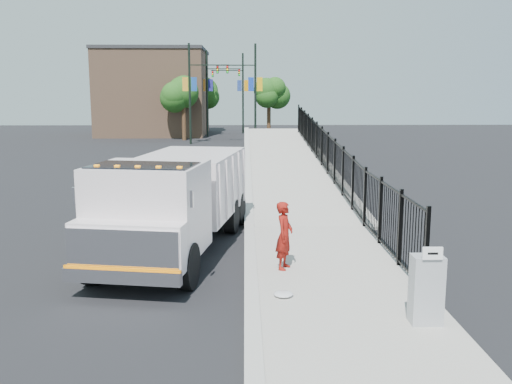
{
  "coord_description": "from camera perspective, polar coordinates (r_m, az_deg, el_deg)",
  "views": [
    {
      "loc": [
        -0.13,
        -13.09,
        4.23
      ],
      "look_at": [
        0.17,
        2.0,
        1.56
      ],
      "focal_mm": 40.0,
      "sensor_mm": 36.0,
      "label": 1
    }
  ],
  "objects": [
    {
      "name": "tree_0",
      "position": [
        50.48,
        -7.27,
        9.64
      ],
      "size": [
        2.86,
        2.86,
        5.43
      ],
      "color": "#382314",
      "rests_on": "ground"
    },
    {
      "name": "building",
      "position": [
        57.77,
        -10.11,
        9.65
      ],
      "size": [
        10.0,
        10.0,
        8.0
      ],
      "primitive_type": "cube",
      "color": "#8C664C",
      "rests_on": "ground"
    },
    {
      "name": "light_pole_0",
      "position": [
        46.69,
        -6.27,
        10.14
      ],
      "size": [
        3.77,
        0.22,
        8.0
      ],
      "color": "black",
      "rests_on": "ground"
    },
    {
      "name": "utility_cabinet",
      "position": [
        10.74,
        16.67,
        -9.33
      ],
      "size": [
        0.55,
        0.4,
        1.25
      ],
      "primitive_type": "cube",
      "color": "gray",
      "rests_on": "sidewalk"
    },
    {
      "name": "ramp",
      "position": [
        29.48,
        3.27,
        1.77
      ],
      "size": [
        3.95,
        24.06,
        3.19
      ],
      "primitive_type": "cube",
      "rotation": [
        0.06,
        0.0,
        0.0
      ],
      "color": "#9E998E",
      "rests_on": "ground"
    },
    {
      "name": "iron_fence",
      "position": [
        25.57,
        7.16,
        2.48
      ],
      "size": [
        0.1,
        28.0,
        1.8
      ],
      "primitive_type": "cube",
      "color": "black",
      "rests_on": "ground"
    },
    {
      "name": "truck",
      "position": [
        15.04,
        -8.22,
        -0.52
      ],
      "size": [
        3.73,
        8.09,
        2.67
      ],
      "rotation": [
        0.0,
        0.0,
        -0.17
      ],
      "color": "black",
      "rests_on": "ground"
    },
    {
      "name": "worker",
      "position": [
        13.32,
        2.86,
        -4.37
      ],
      "size": [
        0.57,
        0.68,
        1.6
      ],
      "primitive_type": "imported",
      "rotation": [
        0.0,
        0.0,
        1.2
      ],
      "color": "maroon",
      "rests_on": "sidewalk"
    },
    {
      "name": "debris",
      "position": [
        11.77,
        2.76,
        -10.15
      ],
      "size": [
        0.4,
        0.4,
        0.1
      ],
      "primitive_type": "ellipsoid",
      "color": "silver",
      "rests_on": "sidewalk"
    },
    {
      "name": "ground",
      "position": [
        13.75,
        -0.54,
        -7.87
      ],
      "size": [
        120.0,
        120.0,
        0.0
      ],
      "primitive_type": "plane",
      "color": "black",
      "rests_on": "ground"
    },
    {
      "name": "arrow_sign",
      "position": [
        10.32,
        17.25,
        -5.87
      ],
      "size": [
        0.35,
        0.04,
        0.22
      ],
      "primitive_type": "cube",
      "color": "white",
      "rests_on": "utility_cabinet"
    },
    {
      "name": "curb",
      "position": [
        11.84,
        -0.44,
        -10.47
      ],
      "size": [
        0.3,
        12.0,
        0.16
      ],
      "primitive_type": "cube",
      "color": "#ADAAA3",
      "rests_on": "ground"
    },
    {
      "name": "tree_1",
      "position": [
        52.13,
        1.3,
        9.68
      ],
      "size": [
        2.19,
        2.19,
        5.1
      ],
      "color": "#382314",
      "rests_on": "ground"
    },
    {
      "name": "tree_2",
      "position": [
        61.35,
        -5.2,
        9.74
      ],
      "size": [
        2.98,
        2.98,
        5.49
      ],
      "color": "#382314",
      "rests_on": "ground"
    },
    {
      "name": "light_pole_2",
      "position": [
        54.45,
        -4.61,
        10.14
      ],
      "size": [
        3.77,
        0.22,
        8.0
      ],
      "color": "black",
      "rests_on": "ground"
    },
    {
      "name": "light_pole_3",
      "position": [
        58.49,
        -1.62,
        10.16
      ],
      "size": [
        3.77,
        0.22,
        8.0
      ],
      "color": "black",
      "rests_on": "ground"
    },
    {
      "name": "sidewalk",
      "position": [
        12.02,
        8.93,
        -10.38
      ],
      "size": [
        3.55,
        12.0,
        0.12
      ],
      "primitive_type": "cube",
      "color": "#9E998E",
      "rests_on": "ground"
    },
    {
      "name": "light_pole_1",
      "position": [
        46.8,
        -0.45,
        10.2
      ],
      "size": [
        3.78,
        0.22,
        8.0
      ],
      "color": "black",
      "rests_on": "ground"
    }
  ]
}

